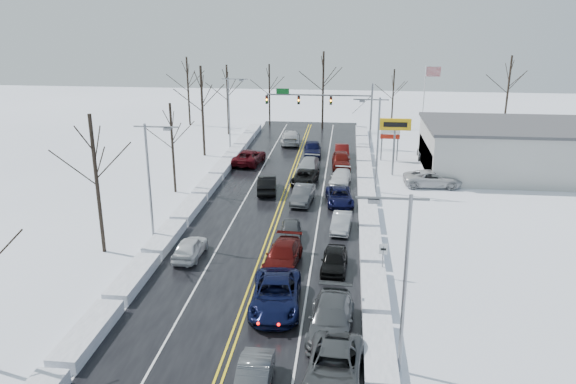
# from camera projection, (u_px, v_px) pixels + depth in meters

# --- Properties ---
(ground) EXTENTS (160.00, 160.00, 0.00)m
(ground) POSITION_uv_depth(u_px,v_px,m) (273.00, 227.00, 44.95)
(ground) COLOR white
(ground) RESTS_ON ground
(road_surface) EXTENTS (14.00, 84.00, 0.01)m
(road_surface) POSITION_uv_depth(u_px,v_px,m) (277.00, 218.00, 46.84)
(road_surface) COLOR black
(road_surface) RESTS_ON ground
(snow_bank_left) EXTENTS (1.57, 72.00, 0.74)m
(snow_bank_left) POSITION_uv_depth(u_px,v_px,m) (188.00, 215.00, 47.62)
(snow_bank_left) COLOR white
(snow_bank_left) RESTS_ON ground
(snow_bank_right) EXTENTS (1.57, 72.00, 0.74)m
(snow_bank_right) POSITION_uv_depth(u_px,v_px,m) (368.00, 222.00, 46.07)
(snow_bank_right) COLOR white
(snow_bank_right) RESTS_ON ground
(traffic_signal_mast) EXTENTS (13.28, 0.39, 8.00)m
(traffic_signal_mast) POSITION_uv_depth(u_px,v_px,m) (330.00, 104.00, 69.34)
(traffic_signal_mast) COLOR slate
(traffic_signal_mast) RESTS_ON ground
(tires_plus_sign) EXTENTS (3.20, 0.34, 6.00)m
(tires_plus_sign) POSITION_uv_depth(u_px,v_px,m) (395.00, 128.00, 57.44)
(tires_plus_sign) COLOR slate
(tires_plus_sign) RESTS_ON ground
(used_vehicles_sign) EXTENTS (2.20, 0.22, 4.65)m
(used_vehicles_sign) POSITION_uv_depth(u_px,v_px,m) (390.00, 132.00, 63.64)
(used_vehicles_sign) COLOR slate
(used_vehicles_sign) RESTS_ON ground
(speed_limit_sign) EXTENTS (0.55, 0.09, 2.35)m
(speed_limit_sign) POSITION_uv_depth(u_px,v_px,m) (383.00, 254.00, 36.05)
(speed_limit_sign) COLOR slate
(speed_limit_sign) RESTS_ON ground
(flagpole) EXTENTS (1.87, 1.20, 10.00)m
(flagpole) POSITION_uv_depth(u_px,v_px,m) (425.00, 99.00, 69.91)
(flagpole) COLOR silver
(flagpole) RESTS_ON ground
(dealership_building) EXTENTS (20.40, 12.40, 5.30)m
(dealership_building) POSITION_uv_depth(u_px,v_px,m) (523.00, 149.00, 58.69)
(dealership_building) COLOR #ABACA7
(dealership_building) RESTS_ON ground
(streetlight_se) EXTENTS (3.20, 0.25, 9.00)m
(streetlight_se) POSITION_uv_depth(u_px,v_px,m) (401.00, 272.00, 25.45)
(streetlight_se) COLOR slate
(streetlight_se) RESTS_ON ground
(streetlight_ne) EXTENTS (3.20, 0.25, 9.00)m
(streetlight_ne) POSITION_uv_depth(u_px,v_px,m) (376.00, 137.00, 51.90)
(streetlight_ne) COLOR slate
(streetlight_ne) RESTS_ON ground
(streetlight_sw) EXTENTS (3.20, 0.25, 9.00)m
(streetlight_sw) POSITION_uv_depth(u_px,v_px,m) (151.00, 174.00, 40.37)
(streetlight_sw) COLOR slate
(streetlight_sw) RESTS_ON ground
(streetlight_nw) EXTENTS (3.20, 0.25, 9.00)m
(streetlight_nw) POSITION_uv_depth(u_px,v_px,m) (231.00, 109.00, 66.82)
(streetlight_nw) COLOR slate
(streetlight_nw) RESTS_ON ground
(tree_left_b) EXTENTS (4.00, 4.00, 10.00)m
(tree_left_b) POSITION_uv_depth(u_px,v_px,m) (94.00, 158.00, 38.28)
(tree_left_b) COLOR #2D231C
(tree_left_b) RESTS_ON ground
(tree_left_c) EXTENTS (3.40, 3.40, 8.50)m
(tree_left_c) POSITION_uv_depth(u_px,v_px,m) (172.00, 131.00, 51.73)
(tree_left_c) COLOR #2D231C
(tree_left_c) RESTS_ON ground
(tree_left_d) EXTENTS (4.20, 4.20, 10.50)m
(tree_left_d) POSITION_uv_depth(u_px,v_px,m) (202.00, 94.00, 64.59)
(tree_left_d) COLOR #2D231C
(tree_left_d) RESTS_ON ground
(tree_left_e) EXTENTS (3.80, 3.80, 9.50)m
(tree_left_e) POSITION_uv_depth(u_px,v_px,m) (227.00, 86.00, 76.11)
(tree_left_e) COLOR #2D231C
(tree_left_e) RESTS_ON ground
(tree_far_a) EXTENTS (4.00, 4.00, 10.00)m
(tree_far_a) POSITION_uv_depth(u_px,v_px,m) (188.00, 78.00, 82.40)
(tree_far_a) COLOR #2D231C
(tree_far_a) RESTS_ON ground
(tree_far_b) EXTENTS (3.60, 3.60, 9.00)m
(tree_far_b) POSITION_uv_depth(u_px,v_px,m) (269.00, 83.00, 82.34)
(tree_far_b) COLOR #2D231C
(tree_far_b) RESTS_ON ground
(tree_far_c) EXTENTS (4.40, 4.40, 11.00)m
(tree_far_c) POSITION_uv_depth(u_px,v_px,m) (323.00, 75.00, 79.20)
(tree_far_c) COLOR #2D231C
(tree_far_c) RESTS_ON ground
(tree_far_d) EXTENTS (3.40, 3.40, 8.50)m
(tree_far_d) POSITION_uv_depth(u_px,v_px,m) (393.00, 87.00, 80.15)
(tree_far_d) COLOR #2D231C
(tree_far_d) RESTS_ON ground
(tree_far_e) EXTENTS (4.20, 4.20, 10.50)m
(tree_far_e) POSITION_uv_depth(u_px,v_px,m) (509.00, 78.00, 78.55)
(tree_far_e) COLOR #2D231C
(tree_far_e) RESTS_ON ground
(queued_car_2) EXTENTS (3.18, 6.29, 1.70)m
(queued_car_2) POSITION_uv_depth(u_px,v_px,m) (276.00, 307.00, 32.87)
(queued_car_2) COLOR black
(queued_car_2) RESTS_ON ground
(queued_car_3) EXTENTS (2.55, 5.48, 1.55)m
(queued_car_3) POSITION_uv_depth(u_px,v_px,m) (283.00, 266.00, 38.19)
(queued_car_3) COLOR #450B09
(queued_car_3) RESTS_ON ground
(queued_car_4) EXTENTS (1.89, 4.05, 1.34)m
(queued_car_4) POSITION_uv_depth(u_px,v_px,m) (291.00, 239.00, 42.58)
(queued_car_4) COLOR #3D4042
(queued_car_4) RESTS_ON ground
(queued_car_5) EXTENTS (2.08, 4.81, 1.54)m
(queued_car_5) POSITION_uv_depth(u_px,v_px,m) (303.00, 203.00, 50.62)
(queued_car_5) COLOR #393B3E
(queued_car_5) RESTS_ON ground
(queued_car_6) EXTENTS (2.73, 5.03, 1.34)m
(queued_car_6) POSITION_uv_depth(u_px,v_px,m) (305.00, 184.00, 56.08)
(queued_car_6) COLOR black
(queued_car_6) RESTS_ON ground
(queued_car_7) EXTENTS (2.50, 5.19, 1.46)m
(queued_car_7) POSITION_uv_depth(u_px,v_px,m) (308.00, 172.00, 60.07)
(queued_car_7) COLOR #9DA1A5
(queued_car_7) RESTS_ON ground
(queued_car_8) EXTENTS (2.31, 5.10, 1.70)m
(queued_car_8) POSITION_uv_depth(u_px,v_px,m) (312.00, 155.00, 66.85)
(queued_car_8) COLOR black
(queued_car_8) RESTS_ON ground
(queued_car_10) EXTENTS (2.95, 5.76, 1.56)m
(queued_car_10) POSITION_uv_depth(u_px,v_px,m) (333.00, 382.00, 26.34)
(queued_car_10) COLOR #3D4042
(queued_car_10) RESTS_ON ground
(queued_car_11) EXTENTS (2.66, 5.86, 1.66)m
(queued_car_11) POSITION_uv_depth(u_px,v_px,m) (331.00, 332.00, 30.38)
(queued_car_11) COLOR #434648
(queued_car_11) RESTS_ON ground
(queued_car_12) EXTENTS (1.87, 4.26, 1.43)m
(queued_car_12) POSITION_uv_depth(u_px,v_px,m) (334.00, 270.00, 37.58)
(queued_car_12) COLOR black
(queued_car_12) RESTS_ON ground
(queued_car_13) EXTENTS (1.73, 4.16, 1.34)m
(queued_car_13) POSITION_uv_depth(u_px,v_px,m) (341.00, 230.00, 44.30)
(queued_car_13) COLOR #95979C
(queued_car_13) RESTS_ON ground
(queued_car_14) EXTENTS (2.79, 5.15, 1.37)m
(queued_car_14) POSITION_uv_depth(u_px,v_px,m) (339.00, 204.00, 50.33)
(queued_car_14) COLOR black
(queued_car_14) RESTS_ON ground
(queued_car_15) EXTENTS (2.31, 4.77, 1.34)m
(queued_car_15) POSITION_uv_depth(u_px,v_px,m) (340.00, 184.00, 56.01)
(queued_car_15) COLOR silver
(queued_car_15) RESTS_ON ground
(queued_car_16) EXTENTS (2.25, 5.07, 1.70)m
(queued_car_16) POSITION_uv_depth(u_px,v_px,m) (341.00, 167.00, 61.95)
(queued_car_16) COLOR #540F0B
(queued_car_16) RESTS_ON ground
(queued_car_17) EXTENTS (1.80, 4.61, 1.50)m
(queued_car_17) POSITION_uv_depth(u_px,v_px,m) (342.00, 157.00, 65.97)
(queued_car_17) COLOR #450A09
(queued_car_17) RESTS_ON ground
(oncoming_car_0) EXTENTS (2.34, 5.16, 1.64)m
(oncoming_car_0) POSITION_uv_depth(u_px,v_px,m) (267.00, 192.00, 53.59)
(oncoming_car_0) COLOR black
(oncoming_car_0) RESTS_ON ground
(oncoming_car_1) EXTENTS (3.40, 6.14, 1.63)m
(oncoming_car_1) POSITION_uv_depth(u_px,v_px,m) (249.00, 164.00, 63.27)
(oncoming_car_1) COLOR #45090E
(oncoming_car_1) RESTS_ON ground
(oncoming_car_2) EXTENTS (2.81, 6.08, 1.72)m
(oncoming_car_2) POSITION_uv_depth(u_px,v_px,m) (291.00, 144.00, 72.67)
(oncoming_car_2) COLOR silver
(oncoming_car_2) RESTS_ON ground
(oncoming_car_3) EXTENTS (1.83, 4.28, 1.44)m
(oncoming_car_3) POSITION_uv_depth(u_px,v_px,m) (191.00, 257.00, 39.55)
(oncoming_car_3) COLOR silver
(oncoming_car_3) RESTS_ON ground
(parked_car_0) EXTENTS (5.78, 2.83, 1.58)m
(parked_car_0) POSITION_uv_depth(u_px,v_px,m) (432.00, 186.00, 55.22)
(parked_car_0) COLOR silver
(parked_car_0) RESTS_ON ground
(parked_car_1) EXTENTS (2.02, 4.80, 1.38)m
(parked_car_1) POSITION_uv_depth(u_px,v_px,m) (452.00, 173.00, 59.69)
(parked_car_1) COLOR #530B12
(parked_car_1) RESTS_ON ground
(parked_car_2) EXTENTS (2.13, 4.70, 1.56)m
(parked_car_2) POSITION_uv_depth(u_px,v_px,m) (425.00, 159.00, 65.38)
(parked_car_2) COLOR black
(parked_car_2) RESTS_ON ground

